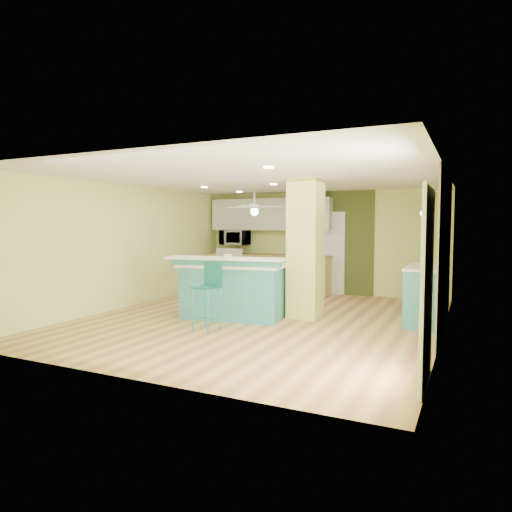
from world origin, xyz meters
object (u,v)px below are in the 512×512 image
(peninsula, at_px, (233,289))
(fruit_bowl, at_px, (295,254))
(canister, at_px, (228,259))
(bar_stool, at_px, (209,285))
(side_counter, at_px, (427,294))

(peninsula, bearing_deg, fruit_bowl, 81.68)
(peninsula, xyz_separation_m, canister, (-0.05, -0.11, 0.55))
(peninsula, bearing_deg, bar_stool, -90.81)
(side_counter, relative_size, fruit_bowl, 4.55)
(fruit_bowl, relative_size, canister, 1.88)
(peninsula, distance_m, bar_stool, 1.08)
(bar_stool, relative_size, side_counter, 0.72)
(peninsula, relative_size, side_counter, 1.41)
(side_counter, xyz_separation_m, canister, (-3.26, -1.18, 0.58))
(peninsula, distance_m, fruit_bowl, 3.25)
(bar_stool, bearing_deg, canister, 110.13)
(fruit_bowl, xyz_separation_m, canister, (-0.04, -3.32, 0.09))
(bar_stool, distance_m, side_counter, 3.74)
(side_counter, bearing_deg, bar_stool, -145.44)
(bar_stool, distance_m, fruit_bowl, 4.27)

